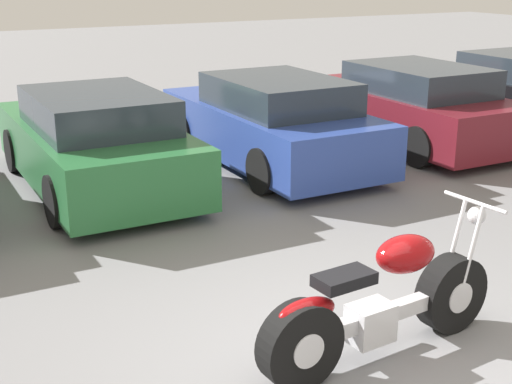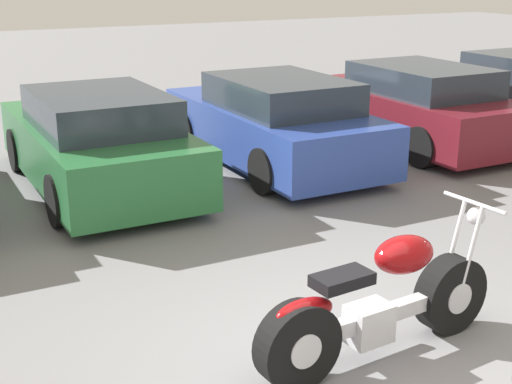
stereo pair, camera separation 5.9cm
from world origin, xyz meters
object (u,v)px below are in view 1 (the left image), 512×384
at_px(motorcycle, 380,305).
at_px(parked_car_maroon, 410,106).
at_px(parked_car_green, 95,143).
at_px(parked_car_blue, 271,123).

distance_m(motorcycle, parked_car_maroon, 7.01).
xyz_separation_m(motorcycle, parked_car_maroon, (4.64, 5.25, 0.20)).
xyz_separation_m(parked_car_green, parked_car_maroon, (5.32, 0.01, 0.00)).
relative_size(parked_car_blue, parked_car_maroon, 1.00).
bearing_deg(parked_car_maroon, parked_car_green, -179.89).
xyz_separation_m(parked_car_green, parked_car_blue, (2.66, -0.03, 0.00)).
height_order(parked_car_blue, parked_car_maroon, same).
distance_m(parked_car_green, parked_car_maroon, 5.32).
distance_m(motorcycle, parked_car_blue, 5.58).
height_order(motorcycle, parked_car_green, parked_car_green).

